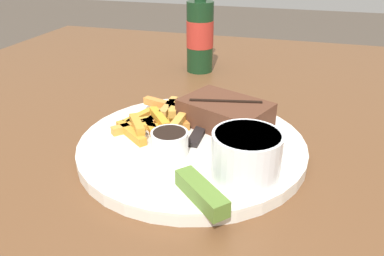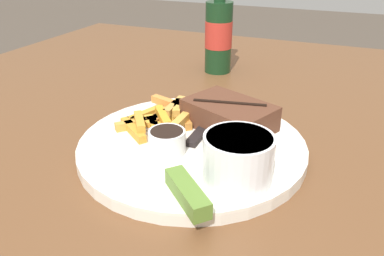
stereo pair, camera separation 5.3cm
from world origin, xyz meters
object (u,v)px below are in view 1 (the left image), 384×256
(dipping_sauce_cup, at_px, (170,142))
(knife_utensil, at_px, (203,126))
(fork_utensil, at_px, (138,130))
(beer_bottle, at_px, (200,32))
(coleslaw_cup, at_px, (246,153))
(dinner_plate, at_px, (192,146))
(pickle_spear, at_px, (201,192))
(steak_portion, at_px, (225,113))

(dipping_sauce_cup, xyz_separation_m, knife_utensil, (0.02, 0.09, -0.01))
(fork_utensil, bearing_deg, beer_bottle, 93.38)
(knife_utensil, bearing_deg, coleslaw_cup, -144.04)
(dinner_plate, relative_size, knife_utensil, 1.98)
(dinner_plate, xyz_separation_m, fork_utensil, (-0.09, 0.00, 0.01))
(fork_utensil, bearing_deg, dinner_plate, -0.00)
(dinner_plate, xyz_separation_m, coleslaw_cup, (0.09, -0.07, 0.04))
(pickle_spear, distance_m, fork_utensil, 0.19)
(dipping_sauce_cup, bearing_deg, beer_bottle, 99.62)
(coleslaw_cup, relative_size, dipping_sauce_cup, 1.67)
(steak_portion, bearing_deg, dinner_plate, -119.00)
(pickle_spear, bearing_deg, knife_utensil, 103.94)
(dinner_plate, height_order, dipping_sauce_cup, dipping_sauce_cup)
(steak_portion, distance_m, dipping_sauce_cup, 0.12)
(fork_utensil, bearing_deg, dipping_sauce_cup, -31.75)
(knife_utensil, distance_m, beer_bottle, 0.34)
(coleslaw_cup, distance_m, dipping_sauce_cup, 0.11)
(steak_portion, relative_size, coleslaw_cup, 1.82)
(coleslaw_cup, bearing_deg, beer_bottle, 112.01)
(coleslaw_cup, bearing_deg, dinner_plate, 142.00)
(dinner_plate, relative_size, coleslaw_cup, 3.88)
(fork_utensil, height_order, beer_bottle, beer_bottle)
(dinner_plate, xyz_separation_m, dipping_sauce_cup, (-0.02, -0.04, 0.03))
(knife_utensil, bearing_deg, steak_portion, -58.73)
(dipping_sauce_cup, height_order, pickle_spear, dipping_sauce_cup)
(steak_portion, distance_m, fork_utensil, 0.14)
(dinner_plate, bearing_deg, steak_portion, 61.00)
(fork_utensil, distance_m, beer_bottle, 0.37)
(pickle_spear, xyz_separation_m, beer_bottle, (-0.14, 0.50, 0.06))
(dinner_plate, bearing_deg, dipping_sauce_cup, -113.60)
(beer_bottle, bearing_deg, coleslaw_cup, -67.99)
(beer_bottle, bearing_deg, pickle_spear, -74.61)
(dipping_sauce_cup, relative_size, fork_utensil, 0.37)
(coleslaw_cup, height_order, beer_bottle, beer_bottle)
(pickle_spear, xyz_separation_m, knife_utensil, (-0.04, 0.17, -0.01))
(knife_utensil, bearing_deg, fork_utensil, 113.43)
(pickle_spear, bearing_deg, fork_utensil, 135.19)
(dipping_sauce_cup, height_order, beer_bottle, beer_bottle)
(coleslaw_cup, relative_size, fork_utensil, 0.63)
(dipping_sauce_cup, height_order, fork_utensil, dipping_sauce_cup)
(knife_utensil, bearing_deg, dinner_plate, 173.43)
(knife_utensil, height_order, beer_bottle, beer_bottle)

